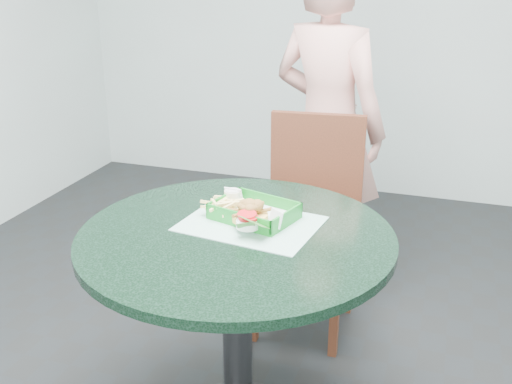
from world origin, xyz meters
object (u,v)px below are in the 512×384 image
(diner_person, at_px, (328,118))
(sauce_ramekin, at_px, (225,203))
(dining_chair, at_px, (310,209))
(crab_sandwich, at_px, (254,216))
(cafe_table, at_px, (237,288))
(food_basket, at_px, (254,220))

(diner_person, height_order, sauce_ramekin, diner_person)
(dining_chair, relative_size, crab_sandwich, 8.19)
(dining_chair, relative_size, diner_person, 0.55)
(cafe_table, bearing_deg, diner_person, 88.35)
(food_basket, bearing_deg, crab_sandwich, -73.84)
(cafe_table, distance_m, diner_person, 1.19)
(cafe_table, relative_size, crab_sandwich, 8.42)
(diner_person, xyz_separation_m, sauce_ramekin, (-0.12, -1.02, -0.05))
(sauce_ramekin, bearing_deg, dining_chair, 78.25)
(diner_person, xyz_separation_m, food_basket, (-0.01, -1.05, -0.08))
(crab_sandwich, bearing_deg, diner_person, 89.92)
(dining_chair, height_order, food_basket, dining_chair)
(crab_sandwich, xyz_separation_m, sauce_ramekin, (-0.12, 0.07, -0.00))
(crab_sandwich, bearing_deg, food_basket, 106.16)
(dining_chair, xyz_separation_m, food_basket, (-0.03, -0.69, 0.23))
(sauce_ramekin, bearing_deg, cafe_table, -58.43)
(diner_person, relative_size, sauce_ramekin, 31.38)
(cafe_table, xyz_separation_m, food_basket, (0.02, 0.11, 0.19))
(dining_chair, distance_m, diner_person, 0.48)
(diner_person, bearing_deg, crab_sandwich, 109.94)
(crab_sandwich, bearing_deg, dining_chair, 88.90)
(cafe_table, bearing_deg, sauce_ramekin, 121.57)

